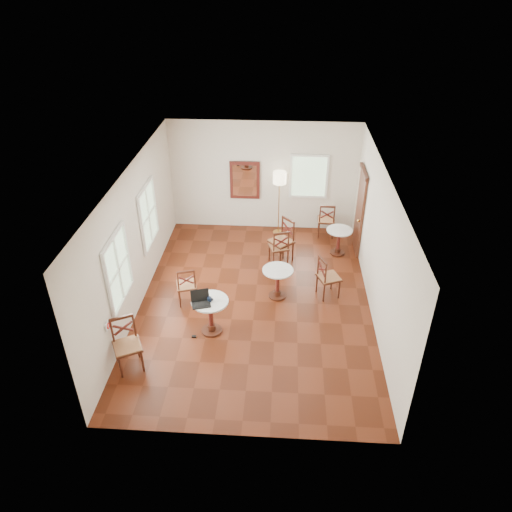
{
  "coord_description": "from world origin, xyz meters",
  "views": [
    {
      "loc": [
        0.55,
        -8.38,
        6.43
      ],
      "look_at": [
        0.0,
        0.3,
        1.0
      ],
      "focal_mm": 33.45,
      "sensor_mm": 36.0,
      "label": 1
    }
  ],
  "objects_px": {
    "chair_near_b": "(127,345)",
    "floor_lamp": "(279,182)",
    "chair_back_b": "(282,241)",
    "navy_mug": "(210,299)",
    "cafe_table_back": "(339,239)",
    "mouse": "(210,299)",
    "chair_mid_a": "(279,247)",
    "cafe_table_mid": "(278,280)",
    "chair_near_a": "(187,285)",
    "laptop": "(201,301)",
    "cafe_table_near": "(211,312)",
    "chair_mid_b": "(328,277)",
    "chair_back_a": "(326,220)",
    "water_glass": "(210,299)",
    "power_adapter": "(194,337)"
  },
  "relations": [
    {
      "from": "chair_near_b",
      "to": "floor_lamp",
      "type": "height_order",
      "value": "floor_lamp"
    },
    {
      "from": "chair_back_b",
      "to": "navy_mug",
      "type": "distance_m",
      "value": 3.17
    },
    {
      "from": "cafe_table_back",
      "to": "mouse",
      "type": "height_order",
      "value": "mouse"
    },
    {
      "from": "chair_mid_a",
      "to": "mouse",
      "type": "xyz_separation_m",
      "value": [
        -1.3,
        -2.6,
        0.32
      ]
    },
    {
      "from": "cafe_table_mid",
      "to": "chair_near_a",
      "type": "height_order",
      "value": "chair_near_a"
    },
    {
      "from": "chair_back_b",
      "to": "floor_lamp",
      "type": "bearing_deg",
      "value": 142.4
    },
    {
      "from": "laptop",
      "to": "cafe_table_mid",
      "type": "bearing_deg",
      "value": 26.22
    },
    {
      "from": "navy_mug",
      "to": "cafe_table_near",
      "type": "bearing_deg",
      "value": 98.81
    },
    {
      "from": "chair_mid_b",
      "to": "chair_back_a",
      "type": "xyz_separation_m",
      "value": [
        0.14,
        2.73,
        -0.0
      ]
    },
    {
      "from": "chair_back_b",
      "to": "laptop",
      "type": "distance_m",
      "value": 3.31
    },
    {
      "from": "cafe_table_near",
      "to": "chair_mid_b",
      "type": "distance_m",
      "value": 2.76
    },
    {
      "from": "chair_back_a",
      "to": "mouse",
      "type": "distance_m",
      "value": 4.82
    },
    {
      "from": "chair_mid_a",
      "to": "water_glass",
      "type": "height_order",
      "value": "chair_mid_a"
    },
    {
      "from": "cafe_table_near",
      "to": "chair_mid_a",
      "type": "bearing_deg",
      "value": 63.56
    },
    {
      "from": "cafe_table_near",
      "to": "power_adapter",
      "type": "distance_m",
      "value": 0.6
    },
    {
      "from": "chair_back_b",
      "to": "mouse",
      "type": "height_order",
      "value": "chair_back_b"
    },
    {
      "from": "chair_mid_b",
      "to": "cafe_table_mid",
      "type": "bearing_deg",
      "value": 73.56
    },
    {
      "from": "mouse",
      "to": "water_glass",
      "type": "bearing_deg",
      "value": -60.73
    },
    {
      "from": "floor_lamp",
      "to": "cafe_table_near",
      "type": "bearing_deg",
      "value": -106.65
    },
    {
      "from": "laptop",
      "to": "power_adapter",
      "type": "bearing_deg",
      "value": -161.44
    },
    {
      "from": "cafe_table_back",
      "to": "navy_mug",
      "type": "height_order",
      "value": "navy_mug"
    },
    {
      "from": "navy_mug",
      "to": "floor_lamp",
      "type": "bearing_deg",
      "value": 73.45
    },
    {
      "from": "water_glass",
      "to": "cafe_table_near",
      "type": "bearing_deg",
      "value": 129.01
    },
    {
      "from": "power_adapter",
      "to": "chair_near_a",
      "type": "bearing_deg",
      "value": 106.17
    },
    {
      "from": "cafe_table_back",
      "to": "chair_near_b",
      "type": "xyz_separation_m",
      "value": [
        -4.16,
        -4.27,
        0.1
      ]
    },
    {
      "from": "power_adapter",
      "to": "cafe_table_back",
      "type": "bearing_deg",
      "value": 47.51
    },
    {
      "from": "cafe_table_back",
      "to": "mouse",
      "type": "relative_size",
      "value": 6.3
    },
    {
      "from": "chair_near_a",
      "to": "power_adapter",
      "type": "distance_m",
      "value": 1.26
    },
    {
      "from": "chair_back_b",
      "to": "water_glass",
      "type": "relative_size",
      "value": 10.94
    },
    {
      "from": "chair_mid_a",
      "to": "chair_back_b",
      "type": "height_order",
      "value": "chair_back_b"
    },
    {
      "from": "chair_back_b",
      "to": "floor_lamp",
      "type": "height_order",
      "value": "floor_lamp"
    },
    {
      "from": "navy_mug",
      "to": "chair_mid_a",
      "type": "bearing_deg",
      "value": 63.75
    },
    {
      "from": "chair_back_b",
      "to": "chair_near_b",
      "type": "bearing_deg",
      "value": -77.89
    },
    {
      "from": "chair_mid_b",
      "to": "navy_mug",
      "type": "relative_size",
      "value": 8.53
    },
    {
      "from": "water_glass",
      "to": "cafe_table_mid",
      "type": "bearing_deg",
      "value": 44.8
    },
    {
      "from": "power_adapter",
      "to": "laptop",
      "type": "bearing_deg",
      "value": 35.13
    },
    {
      "from": "cafe_table_near",
      "to": "water_glass",
      "type": "distance_m",
      "value": 0.35
    },
    {
      "from": "chair_back_a",
      "to": "navy_mug",
      "type": "bearing_deg",
      "value": 60.81
    },
    {
      "from": "chair_mid_b",
      "to": "chair_back_b",
      "type": "relative_size",
      "value": 0.9
    },
    {
      "from": "power_adapter",
      "to": "chair_mid_a",
      "type": "bearing_deg",
      "value": 60.0
    },
    {
      "from": "cafe_table_mid",
      "to": "chair_mid_a",
      "type": "relative_size",
      "value": 0.74
    },
    {
      "from": "cafe_table_near",
      "to": "chair_back_b",
      "type": "bearing_deg",
      "value": 64.05
    },
    {
      "from": "chair_mid_a",
      "to": "laptop",
      "type": "height_order",
      "value": "laptop"
    },
    {
      "from": "chair_back_a",
      "to": "floor_lamp",
      "type": "xyz_separation_m",
      "value": [
        -1.28,
        0.09,
        1.02
      ]
    },
    {
      "from": "chair_near_a",
      "to": "chair_mid_a",
      "type": "distance_m",
      "value": 2.59
    },
    {
      "from": "chair_near_a",
      "to": "chair_mid_a",
      "type": "relative_size",
      "value": 0.96
    },
    {
      "from": "cafe_table_mid",
      "to": "water_glass",
      "type": "xyz_separation_m",
      "value": [
        -1.29,
        -1.28,
        0.38
      ]
    },
    {
      "from": "cafe_table_back",
      "to": "chair_mid_a",
      "type": "relative_size",
      "value": 0.71
    },
    {
      "from": "cafe_table_near",
      "to": "cafe_table_mid",
      "type": "xyz_separation_m",
      "value": [
        1.3,
        1.26,
        -0.04
      ]
    },
    {
      "from": "chair_back_b",
      "to": "floor_lamp",
      "type": "distance_m",
      "value": 1.68
    }
  ]
}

